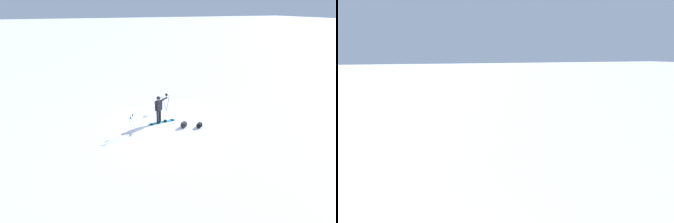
{
  "view_description": "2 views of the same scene",
  "coord_description": "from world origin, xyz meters",
  "views": [
    {
      "loc": [
        3.5,
        10.92,
        6.39
      ],
      "look_at": [
        -0.36,
        -0.06,
        0.82
      ],
      "focal_mm": 23.39,
      "sensor_mm": 36.0,
      "label": 1
    },
    {
      "loc": [
        5.89,
        -0.41,
        4.96
      ],
      "look_at": [
        -2.15,
        2.68,
        3.47
      ],
      "focal_mm": 36.47,
      "sensor_mm": 36.0,
      "label": 2
    }
  ],
  "objects": [
    {
      "name": "camera_tripod",
      "position": [
        -0.89,
        -1.89,
        0.88
      ],
      "size": [
        0.59,
        0.49,
        1.22
      ],
      "color": "#262628",
      "rests_on": "ground_plane"
    },
    {
      "name": "gear_bag_large",
      "position": [
        -1.95,
        0.96,
        0.15
      ],
      "size": [
        0.58,
        0.54,
        0.28
      ],
      "color": "black",
      "rests_on": "ground_plane"
    },
    {
      "name": "snowboard",
      "position": [
        -0.06,
        -0.35,
        0.02
      ],
      "size": [
        1.76,
        0.41,
        0.1
      ],
      "color": "teal",
      "rests_on": "ground_plane"
    },
    {
      "name": "gear_bag_small",
      "position": [
        -1.09,
        0.64,
        0.18
      ],
      "size": [
        0.62,
        0.55,
        0.35
      ],
      "color": "black",
      "rests_on": "ground_plane"
    },
    {
      "name": "snowboarder",
      "position": [
        0.11,
        -0.4,
        1.06
      ],
      "size": [
        0.71,
        0.58,
        1.75
      ],
      "color": "black",
      "rests_on": "ground_plane"
    },
    {
      "name": "ground_plane",
      "position": [
        0.0,
        0.0,
        0.0
      ],
      "size": [
        300.0,
        300.0,
        0.0
      ],
      "primitive_type": "plane",
      "color": "white"
    },
    {
      "name": "ski_poles",
      "position": [
        1.9,
        0.42,
        0.77
      ],
      "size": [
        0.41,
        0.41,
        1.16
      ],
      "color": "gray",
      "rests_on": "ground_plane"
    }
  ]
}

